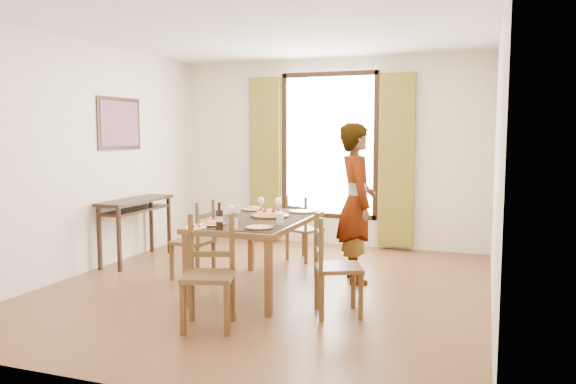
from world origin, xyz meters
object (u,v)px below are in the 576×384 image
(console_table, at_px, (136,208))
(dining_table, at_px, (258,225))
(pasta_platter, at_px, (270,212))
(man, at_px, (356,203))

(console_table, xyz_separation_m, dining_table, (1.99, -0.73, 0.00))
(console_table, xyz_separation_m, pasta_platter, (2.07, -0.60, 0.12))
(console_table, height_order, dining_table, console_table)
(dining_table, bearing_deg, pasta_platter, 59.92)
(console_table, xyz_separation_m, man, (2.86, -0.02, 0.19))
(dining_table, relative_size, pasta_platter, 4.08)
(man, bearing_deg, dining_table, 105.94)
(console_table, bearing_deg, pasta_platter, -16.14)
(dining_table, height_order, man, man)
(pasta_platter, bearing_deg, dining_table, -120.08)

